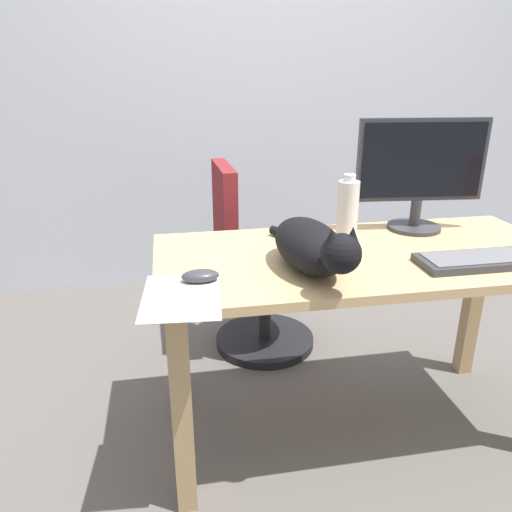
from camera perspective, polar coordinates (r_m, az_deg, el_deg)
name	(u,v)px	position (r m, az deg, el deg)	size (l,w,h in m)	color
ground_plane	(349,425)	(2.06, 10.68, -18.54)	(8.00, 8.00, 0.00)	#59544F
back_wall	(271,65)	(3.05, 1.78, 21.09)	(6.00, 0.04, 2.60)	silver
desk	(361,283)	(1.74, 12.01, -3.04)	(1.39, 0.64, 0.71)	tan
office_chair	(255,273)	(2.33, -0.15, -2.02)	(0.48, 0.48, 0.90)	black
monitor	(421,170)	(1.94, 18.44, 9.34)	(0.48, 0.20, 0.41)	#333338
keyboard	(486,260)	(1.72, 25.02, -0.39)	(0.44, 0.15, 0.03)	#333338
cat	(312,246)	(1.49, 6.49, 1.16)	(0.22, 0.61, 0.20)	black
computer_mouse	(200,276)	(1.44, -6.44, -2.30)	(0.11, 0.06, 0.04)	#333338
paper_sheet	(181,296)	(1.36, -8.59, -4.62)	(0.21, 0.30, 0.00)	white
water_bottle	(348,210)	(1.77, 10.51, 5.18)	(0.07, 0.07, 0.24)	silver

